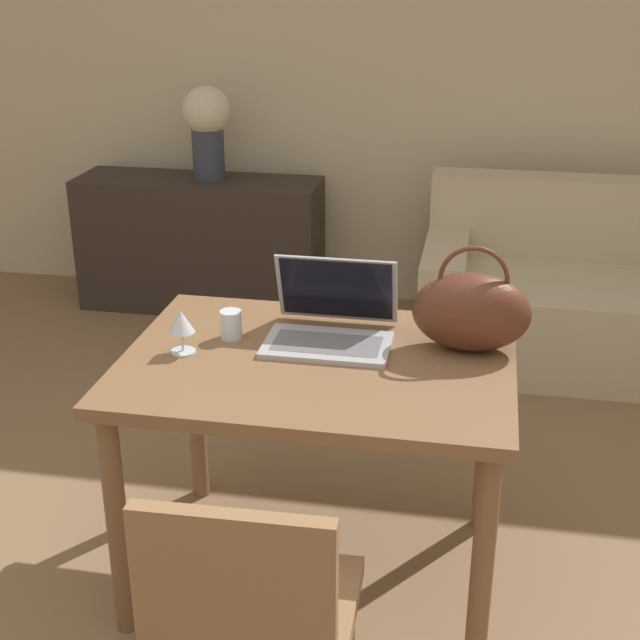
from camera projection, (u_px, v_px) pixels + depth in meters
wall_back at (387, 52)px, 4.60m from camera, size 10.00×0.06×2.70m
dining_table at (318, 390)px, 2.60m from camera, size 1.13×0.83×0.76m
chair at (251, 618)px, 1.97m from camera, size 0.45×0.45×0.85m
couch at (574, 301)px, 4.27m from camera, size 1.43×0.84×0.82m
sideboard at (201, 244)px, 4.85m from camera, size 1.30×0.40×0.72m
laptop at (332, 318)px, 2.68m from camera, size 0.37×0.32×0.24m
drinking_glass at (231, 324)px, 2.68m from camera, size 0.07×0.07×0.09m
wine_glass at (181, 324)px, 2.57m from camera, size 0.08×0.08×0.13m
handbag at (471, 311)px, 2.58m from camera, size 0.34×0.19×0.32m
flower_vase at (207, 124)px, 4.59m from camera, size 0.25×0.25×0.48m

